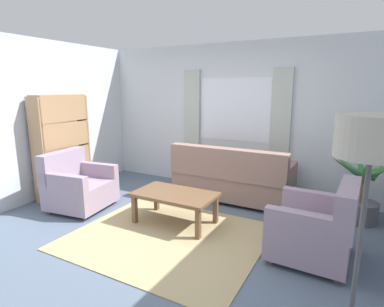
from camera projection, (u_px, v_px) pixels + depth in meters
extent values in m
plane|color=slate|center=(168.00, 237.00, 3.87)|extent=(6.24, 6.24, 0.00)
cube|color=silver|center=(235.00, 118.00, 5.54)|extent=(5.32, 0.12, 2.60)
cube|color=silver|center=(24.00, 122.00, 4.84)|extent=(0.12, 4.40, 2.60)
cube|color=white|center=(234.00, 110.00, 5.46)|extent=(1.30, 0.01, 1.10)
cube|color=#B2BCB2|center=(192.00, 108.00, 5.82)|extent=(0.32, 0.06, 1.40)
cube|color=#B2BCB2|center=(281.00, 112.00, 5.04)|extent=(0.32, 0.06, 1.40)
cube|color=tan|center=(168.00, 236.00, 3.87)|extent=(2.30, 1.98, 0.01)
cube|color=gray|center=(233.00, 184.00, 5.16)|extent=(1.90, 0.80, 0.38)
cube|color=gray|center=(226.00, 163.00, 4.79)|extent=(1.90, 0.20, 0.48)
cube|color=gray|center=(287.00, 173.00, 4.68)|extent=(0.16, 0.80, 0.24)
cube|color=gray|center=(187.00, 161.00, 5.50)|extent=(0.16, 0.80, 0.24)
cylinder|color=brown|center=(288.00, 200.00, 5.06)|extent=(0.06, 0.06, 0.06)
cylinder|color=brown|center=(196.00, 185.00, 5.86)|extent=(0.06, 0.06, 0.06)
cylinder|color=brown|center=(279.00, 213.00, 4.55)|extent=(0.06, 0.06, 0.06)
cylinder|color=brown|center=(180.00, 194.00, 5.34)|extent=(0.06, 0.06, 0.06)
cube|color=#998499|center=(82.00, 194.00, 4.74)|extent=(0.91, 0.94, 0.36)
cube|color=#998499|center=(62.00, 166.00, 4.77)|extent=(0.29, 0.86, 0.46)
cube|color=#998499|center=(63.00, 182.00, 4.35)|extent=(0.81, 0.23, 0.22)
cube|color=#998499|center=(96.00, 170.00, 5.01)|extent=(0.81, 0.23, 0.22)
cylinder|color=brown|center=(85.00, 218.00, 4.36)|extent=(0.05, 0.05, 0.06)
cylinder|color=brown|center=(113.00, 202.00, 4.98)|extent=(0.05, 0.05, 0.06)
cylinder|color=brown|center=(50.00, 212.00, 4.59)|extent=(0.05, 0.05, 0.06)
cylinder|color=brown|center=(81.00, 197.00, 5.21)|extent=(0.05, 0.05, 0.06)
cube|color=#998499|center=(310.00, 237.00, 3.37)|extent=(0.83, 0.87, 0.36)
cube|color=#998499|center=(348.00, 207.00, 3.12)|extent=(0.21, 0.85, 0.46)
cube|color=#998499|center=(318.00, 201.00, 3.61)|extent=(0.80, 0.15, 0.22)
cube|color=#998499|center=(305.00, 224.00, 3.01)|extent=(0.80, 0.15, 0.22)
cylinder|color=brown|center=(287.00, 235.00, 3.86)|extent=(0.05, 0.05, 0.06)
cylinder|color=brown|center=(271.00, 261.00, 3.29)|extent=(0.05, 0.05, 0.06)
cylinder|color=brown|center=(343.00, 248.00, 3.54)|extent=(0.05, 0.05, 0.06)
cylinder|color=brown|center=(337.00, 279.00, 2.97)|extent=(0.05, 0.05, 0.06)
cube|color=brown|center=(175.00, 194.00, 4.18)|extent=(1.10, 0.64, 0.04)
cube|color=brown|center=(135.00, 209.00, 4.23)|extent=(0.06, 0.06, 0.40)
cube|color=brown|center=(198.00, 224.00, 3.77)|extent=(0.06, 0.06, 0.40)
cube|color=brown|center=(157.00, 198.00, 4.67)|extent=(0.06, 0.06, 0.40)
cube|color=brown|center=(216.00, 210.00, 4.22)|extent=(0.06, 0.06, 0.40)
cylinder|color=#56565B|center=(361.00, 212.00, 4.29)|extent=(0.44, 0.44, 0.29)
cylinder|color=brown|center=(363.00, 191.00, 4.22)|extent=(0.07, 0.07, 0.32)
cone|color=#38753D|center=(360.00, 163.00, 4.40)|extent=(0.20, 0.46, 0.42)
cone|color=#38753D|center=(347.00, 165.00, 4.33)|extent=(0.47, 0.26, 0.33)
cone|color=#38753D|center=(347.00, 167.00, 4.12)|extent=(0.46, 0.41, 0.38)
cone|color=#38753D|center=(365.00, 173.00, 3.97)|extent=(0.12, 0.42, 0.36)
cone|color=#38753D|center=(378.00, 173.00, 3.92)|extent=(0.30, 0.46, 0.34)
cube|color=#A87F56|center=(83.00, 143.00, 5.57)|extent=(0.30, 0.04, 1.70)
cube|color=#A87F56|center=(38.00, 152.00, 4.80)|extent=(0.30, 0.04, 1.70)
cube|color=#A87F56|center=(68.00, 148.00, 5.12)|extent=(0.02, 0.90, 1.70)
cube|color=#A87F56|center=(66.00, 195.00, 5.36)|extent=(0.30, 0.86, 0.02)
cube|color=#A87F56|center=(64.00, 171.00, 5.27)|extent=(0.30, 0.86, 0.02)
cube|color=#A87F56|center=(62.00, 147.00, 5.18)|extent=(0.30, 0.86, 0.02)
cube|color=#A87F56|center=(60.00, 121.00, 5.09)|extent=(0.30, 0.86, 0.02)
cube|color=#A87F56|center=(57.00, 95.00, 5.00)|extent=(0.30, 0.86, 0.02)
cube|color=beige|center=(80.00, 159.00, 5.54)|extent=(0.28, 0.09, 0.26)
cube|color=beige|center=(76.00, 160.00, 5.47)|extent=(0.25, 0.06, 0.27)
cube|color=beige|center=(72.00, 163.00, 5.40)|extent=(0.27, 0.08, 0.20)
cube|color=#5B8E93|center=(67.00, 162.00, 5.31)|extent=(0.28, 0.09, 0.28)
cube|color=#387F4C|center=(63.00, 164.00, 5.23)|extent=(0.28, 0.08, 0.25)
cube|color=#387F4C|center=(58.00, 165.00, 5.15)|extent=(0.27, 0.09, 0.24)
cube|color=#7F478C|center=(53.00, 165.00, 5.06)|extent=(0.24, 0.08, 0.29)
cube|color=beige|center=(48.00, 167.00, 4.98)|extent=(0.25, 0.09, 0.26)
cylinder|color=#4C4C51|center=(356.00, 271.00, 1.88)|extent=(0.03, 0.03, 1.42)
cylinder|color=#B2AD9E|center=(373.00, 136.00, 1.71)|extent=(0.40, 0.40, 0.24)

